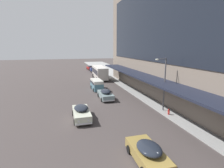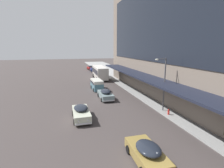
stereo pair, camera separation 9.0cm
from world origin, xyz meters
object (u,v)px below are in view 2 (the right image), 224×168
Objects in this scene: sedan_oncoming_front at (93,69)px; street_lamp at (163,80)px; sedan_lead_near at (81,112)px; sedan_lead_mid at (90,68)px; vw_van at (97,84)px; fire_hydrant at (169,112)px; sedan_oncoming_rear at (105,94)px; transit_bus_kerbside_front at (100,72)px; sedan_second_near at (147,153)px.

sedan_oncoming_front is 0.72× the size of street_lamp.
sedan_lead_near is 44.86m from sedan_lead_mid.
sedan_oncoming_front is 1.04× the size of vw_van.
sedan_lead_near reaches higher than fire_hydrant.
sedan_oncoming_front is 32.18m from sedan_oncoming_rear.
street_lamp reaches higher than sedan_lead_near.
sedan_oncoming_front is 39.49m from street_lamp.
transit_bus_kerbside_front is 1.97× the size of sedan_oncoming_front.
sedan_oncoming_rear is 37.37m from sedan_lead_mid.
sedan_lead_near is (-3.69, 8.98, 0.03)m from sedan_second_near.
vw_van reaches higher than sedan_lead_near.
sedan_lead_mid is at bearing 79.99° from sedan_lead_near.
sedan_lead_mid is at bearing 92.94° from street_lamp.
street_lamp is (10.09, -0.35, 3.25)m from sedan_lead_near.
street_lamp is at bearing 90.48° from fire_hydrant.
street_lamp is (2.29, -44.53, 3.26)m from sedan_lead_mid.
sedan_lead_mid is at bearing 85.57° from sedan_second_near.
sedan_oncoming_front is at bearing -88.00° from sedan_lead_mid.
sedan_lead_mid is at bearing 83.57° from vw_van.
sedan_lead_near is at bearing -122.96° from sedan_oncoming_rear.
street_lamp is (5.58, -7.31, 3.23)m from sedan_oncoming_rear.
transit_bus_kerbside_front is at bearing 75.13° from vw_van.
sedan_oncoming_front is 1.09× the size of sedan_second_near.
transit_bus_kerbside_front is 11.55m from vw_van.
fire_hydrant is (2.30, -46.02, -0.26)m from sedan_lead_mid.
sedan_lead_near is at bearing 169.65° from fire_hydrant.
street_lamp reaches higher than fire_hydrant.
fire_hydrant is (2.12, -40.79, -0.29)m from sedan_oncoming_front.
vw_van reaches higher than sedan_oncoming_rear.
vw_van is (-0.17, 6.47, 0.31)m from sedan_oncoming_rear.
sedan_oncoming_front is at bearing 81.87° from vw_van.
sedan_oncoming_rear reaches higher than fire_hydrant.
street_lamp is at bearing 53.41° from sedan_second_near.
street_lamp is (6.40, 8.62, 3.28)m from sedan_second_near.
sedan_lead_mid is 6.61× the size of fire_hydrant.
fire_hydrant is at bearing -10.35° from sedan_lead_near.
sedan_second_near is 11.23m from street_lamp.
sedan_lead_mid is at bearing 92.00° from sedan_oncoming_front.
street_lamp is at bearing -67.35° from vw_van.
sedan_lead_near is 0.96× the size of sedan_lead_mid.
sedan_oncoming_rear is at bearing 57.04° from sedan_lead_near.
transit_bus_kerbside_front reaches higher than sedan_lead_mid.
sedan_lead_near reaches higher than sedan_second_near.
sedan_oncoming_rear is at bearing 87.04° from sedan_second_near.
sedan_oncoming_front is at bearing 92.97° from fire_hydrant.
fire_hydrant is (5.59, -8.80, -0.29)m from sedan_oncoming_rear.
vw_van is (-3.46, -30.75, 0.34)m from sedan_lead_mid.
vw_van is (4.34, 13.43, 0.33)m from sedan_lead_near.
sedan_second_near is (-0.82, -15.93, -0.04)m from sedan_oncoming_rear.
sedan_oncoming_rear is 1.07× the size of sedan_lead_near.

